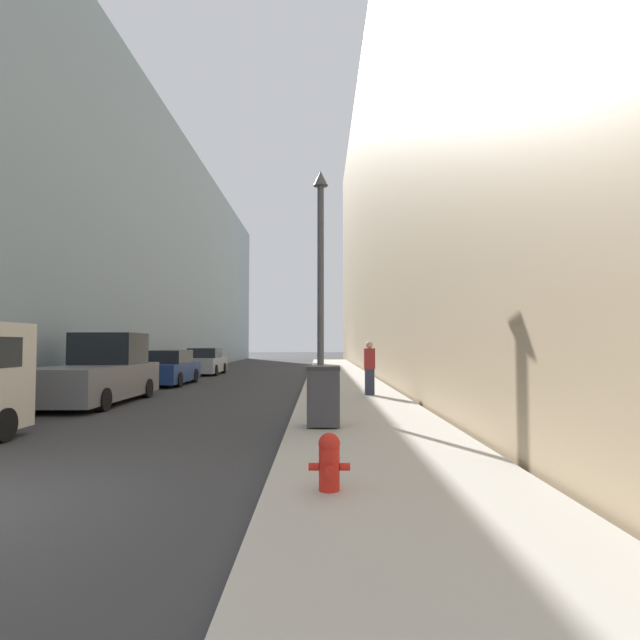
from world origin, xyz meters
TOP-DOWN VIEW (x-y plane):
  - sidewalk_right at (5.43, 18.00)m, footprint 3.43×60.00m
  - building_left_glass at (-10.39, 26.00)m, footprint 12.00×60.00m
  - building_right_stone at (13.24, 26.00)m, footprint 12.00×60.00m
  - fire_hydrant at (4.49, 0.58)m, footprint 0.48×0.37m
  - trash_bin at (4.44, 5.01)m, footprint 0.68×0.70m
  - lamppost at (4.40, 7.91)m, footprint 0.40×0.40m
  - pickup_truck at (-2.51, 10.27)m, footprint 2.21×5.52m
  - parked_sedan_near at (-2.38, 17.09)m, footprint 1.83×4.49m
  - parked_sedan_far at (-2.44, 24.39)m, footprint 1.93×4.21m
  - pedestrian_on_sidewalk at (6.02, 11.31)m, footprint 0.36×0.23m

SIDE VIEW (x-z plane):
  - sidewalk_right at x=5.43m, z-range 0.00..0.14m
  - fire_hydrant at x=4.49m, z-range 0.16..0.82m
  - parked_sedan_near at x=-2.38m, z-range -0.06..1.49m
  - parked_sedan_far at x=-2.44m, z-range -0.06..1.51m
  - trash_bin at x=4.44m, z-range 0.16..1.40m
  - pickup_truck at x=-2.51m, z-range -0.20..1.99m
  - pedestrian_on_sidewalk at x=6.02m, z-range 0.15..1.92m
  - lamppost at x=4.40m, z-range 0.40..6.74m
  - building_left_glass at x=-10.39m, z-range 0.00..15.33m
  - building_right_stone at x=13.24m, z-range 0.00..21.95m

